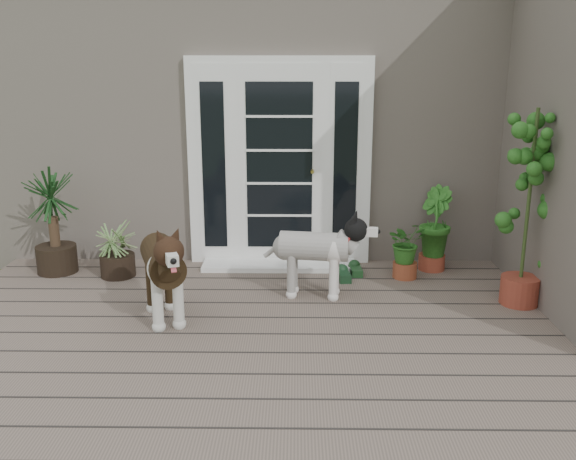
{
  "coord_description": "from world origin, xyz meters",
  "views": [
    {
      "loc": [
        -0.02,
        -3.79,
        2.19
      ],
      "look_at": [
        -0.1,
        1.75,
        0.7
      ],
      "focal_mm": 38.59,
      "sensor_mm": 36.0,
      "label": 1
    }
  ],
  "objects": [
    {
      "name": "herb_c",
      "position": [
        2.37,
        2.4,
        0.41
      ],
      "size": [
        0.45,
        0.45,
        0.58
      ],
      "primitive_type": "imported",
      "rotation": [
        0.0,
        0.0,
        4.48
      ],
      "color": "#1C5819",
      "rests_on": "deck"
    },
    {
      "name": "door_step",
      "position": [
        -0.2,
        2.4,
        0.14
      ],
      "size": [
        1.6,
        0.4,
        0.05
      ],
      "primitive_type": "cube",
      "color": "white",
      "rests_on": "deck"
    },
    {
      "name": "white_dog",
      "position": [
        0.14,
        1.56,
        0.47
      ],
      "size": [
        0.88,
        0.47,
        0.7
      ],
      "primitive_type": null,
      "rotation": [
        0.0,
        0.0,
        -1.71
      ],
      "color": "silver",
      "rests_on": "deck"
    },
    {
      "name": "deck",
      "position": [
        0.0,
        0.4,
        0.06
      ],
      "size": [
        6.2,
        4.6,
        0.12
      ],
      "primitive_type": "cube",
      "color": "#6B5B4C",
      "rests_on": "ground"
    },
    {
      "name": "herb_a",
      "position": [
        1.06,
        2.09,
        0.36
      ],
      "size": [
        0.52,
        0.52,
        0.49
      ],
      "primitive_type": "imported",
      "rotation": [
        0.0,
        0.0,
        0.49
      ],
      "color": "#295819",
      "rests_on": "deck"
    },
    {
      "name": "yucca",
      "position": [
        -2.47,
        2.21,
        0.67
      ],
      "size": [
        1.0,
        1.0,
        1.11
      ],
      "primitive_type": null,
      "rotation": [
        0.0,
        0.0,
        0.39
      ],
      "color": "black",
      "rests_on": "deck"
    },
    {
      "name": "house_main",
      "position": [
        0.0,
        4.65,
        1.55
      ],
      "size": [
        7.4,
        4.0,
        3.1
      ],
      "primitive_type": "cube",
      "color": "#665E54",
      "rests_on": "ground"
    },
    {
      "name": "spider_plant",
      "position": [
        -1.82,
        2.09,
        0.43
      ],
      "size": [
        0.66,
        0.66,
        0.61
      ],
      "primitive_type": null,
      "rotation": [
        0.0,
        0.0,
        0.17
      ],
      "color": "#98A968",
      "rests_on": "deck"
    },
    {
      "name": "door_unit",
      "position": [
        -0.2,
        2.6,
        1.19
      ],
      "size": [
        1.9,
        0.14,
        2.15
      ],
      "primitive_type": "cube",
      "color": "white",
      "rests_on": "deck"
    },
    {
      "name": "sapling",
      "position": [
        1.96,
        1.4,
        1.01
      ],
      "size": [
        0.53,
        0.53,
        1.79
      ],
      "primitive_type": null,
      "rotation": [
        0.0,
        0.0,
        -0.01
      ],
      "color": "#295D1A",
      "rests_on": "deck"
    },
    {
      "name": "clog_left",
      "position": [
        0.45,
        2.03,
        0.17
      ],
      "size": [
        0.19,
        0.35,
        0.1
      ],
      "primitive_type": null,
      "rotation": [
        0.0,
        0.0,
        0.1
      ],
      "color": "#14331B",
      "rests_on": "deck"
    },
    {
      "name": "brindle_dog",
      "position": [
        -1.12,
        1.0,
        0.5
      ],
      "size": [
        0.69,
        1.0,
        0.77
      ],
      "primitive_type": null,
      "rotation": [
        0.0,
        0.0,
        3.49
      ],
      "color": "#332312",
      "rests_on": "deck"
    },
    {
      "name": "herb_b",
      "position": [
        1.38,
        2.35,
        0.45
      ],
      "size": [
        0.48,
        0.48,
        0.65
      ],
      "primitive_type": "imported",
      "rotation": [
        0.0,
        0.0,
        1.69
      ],
      "color": "#215418",
      "rests_on": "deck"
    },
    {
      "name": "clog_right",
      "position": [
        0.58,
        2.19,
        0.17
      ],
      "size": [
        0.17,
        0.33,
        0.1
      ],
      "primitive_type": null,
      "rotation": [
        0.0,
        0.0,
        0.06
      ],
      "color": "#163719",
      "rests_on": "deck"
    }
  ]
}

